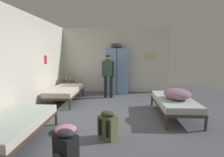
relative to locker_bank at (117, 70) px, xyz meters
name	(u,v)px	position (x,y,z in m)	size (l,w,h in m)	color
ground_plane	(111,114)	(-0.08, -2.69, -0.97)	(9.49, 9.49, 0.00)	#565B66
room_backdrop	(76,62)	(-1.35, -1.38, 0.39)	(4.55, 5.99, 2.72)	silver
locker_bank	(117,70)	(0.00, 0.00, 0.00)	(0.90, 0.55, 2.07)	#7A9ECC
shelf_unit	(68,85)	(-2.00, -0.20, -0.62)	(0.38, 0.30, 0.57)	brown
bed_left_rear	(65,91)	(-1.75, -1.44, -0.59)	(0.90, 1.90, 0.49)	#473828
bed_right	(174,102)	(1.58, -2.72, -0.59)	(0.90, 1.90, 0.49)	#473828
bed_left_front	(15,124)	(-1.75, -4.41, -0.59)	(0.90, 1.90, 0.49)	#473828
bedding_heap	(177,94)	(1.62, -2.84, -0.34)	(0.67, 0.74, 0.27)	gray
person_traveler	(108,72)	(-0.30, -0.76, -0.01)	(0.49, 0.28, 1.60)	black
water_bottle	(66,78)	(-2.08, -0.18, -0.31)	(0.06, 0.06, 0.20)	#B2DBEA
lotion_bottle	(70,79)	(-1.93, -0.24, -0.34)	(0.05, 0.05, 0.14)	white
backpack_olive	(108,125)	(-0.08, -4.08, -0.71)	(0.40, 0.41, 0.55)	#566038
backpack_black	(65,149)	(-0.65, -4.97, -0.71)	(0.40, 0.41, 0.55)	black
clothes_pile_pink	(65,129)	(-1.01, -3.85, -0.91)	(0.48, 0.50, 0.12)	pink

